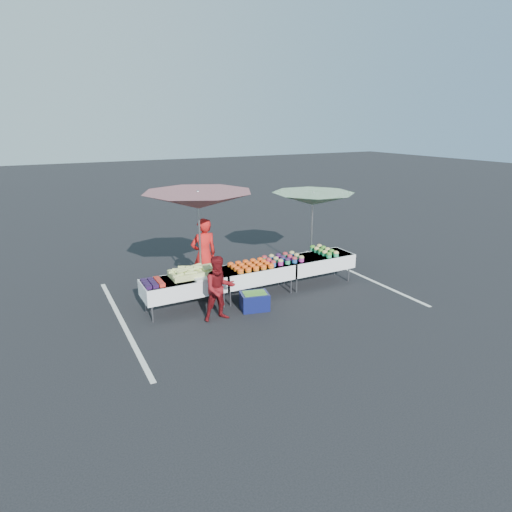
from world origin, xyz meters
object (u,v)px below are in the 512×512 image
table_left (184,285)px  umbrella_left (198,201)px  table_right (317,262)px  vendor (204,255)px  customer (219,289)px  umbrella_right (313,199)px  table_center (256,273)px  storage_bin (255,301)px

table_left → umbrella_left: (0.58, 0.49, 1.76)m
table_left → table_right: (3.60, 0.00, 0.00)m
vendor → customer: size_ratio=1.30×
customer → table_left: bearing=124.7°
table_left → umbrella_right: (3.96, 0.80, 1.47)m
vendor → table_center: bearing=132.8°
table_right → table_center: bearing=180.0°
table_center → customer: customer is taller
table_right → vendor: bearing=161.6°
storage_bin → customer: bearing=-159.7°
umbrella_right → table_right: bearing=-114.0°
storage_bin → umbrella_right: bearing=43.8°
umbrella_left → table_right: bearing=-9.3°
table_center → table_right: (1.80, 0.00, 0.00)m
table_right → umbrella_left: 3.52m
table_left → table_center: bearing=0.0°
umbrella_left → storage_bin: bearing=-56.8°
customer → umbrella_left: bearing=90.1°
table_right → umbrella_right: bearing=66.0°
table_left → umbrella_right: 4.30m
vendor → umbrella_left: (-0.25, -0.43, 1.42)m
table_center → storage_bin: table_center is taller
table_left → table_center: (1.80, 0.00, 0.00)m
customer → umbrella_left: umbrella_left is taller
table_left → storage_bin: (1.38, -0.72, -0.38)m
vendor → storage_bin: size_ratio=2.62×
table_center → vendor: (-0.96, 0.92, 0.33)m
table_center → umbrella_left: (-1.22, 0.49, 1.76)m
vendor → storage_bin: vendor is taller
table_center → umbrella_right: umbrella_right is taller
umbrella_right → umbrella_left: bearing=-174.8°
umbrella_right → customer: bearing=-154.8°
table_center → vendor: size_ratio=1.01×
table_left → umbrella_right: umbrella_right is taller
table_left → storage_bin: table_left is taller
table_center → table_right: 1.80m
vendor → umbrella_right: umbrella_right is taller
umbrella_right → vendor: bearing=177.8°
customer → umbrella_right: 4.06m
customer → storage_bin: (0.89, 0.11, -0.50)m
customer → storage_bin: customer is taller
vendor → customer: vendor is taller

